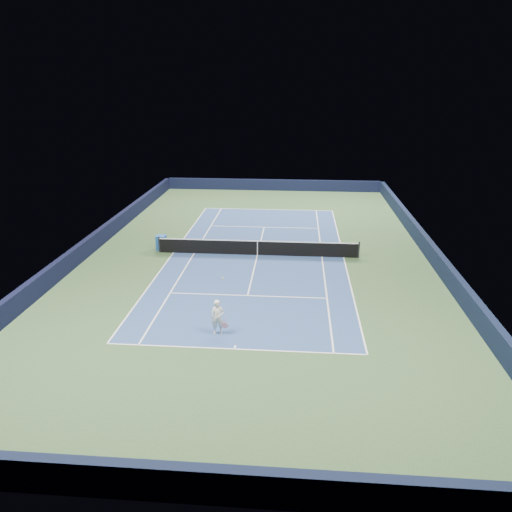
{
  "coord_description": "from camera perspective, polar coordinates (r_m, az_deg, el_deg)",
  "views": [
    {
      "loc": [
        2.42,
        -30.08,
        10.66
      ],
      "look_at": [
        0.16,
        -3.0,
        1.0
      ],
      "focal_mm": 35.0,
      "sensor_mm": 36.0,
      "label": 1
    }
  ],
  "objects": [
    {
      "name": "sideline_doubles_right",
      "position": [
        32.05,
        9.99,
        -0.14
      ],
      "size": [
        0.08,
        23.77,
        0.0
      ],
      "primitive_type": "cube",
      "color": "white",
      "rests_on": "ground"
    },
    {
      "name": "wall_near",
      "position": [
        14.6,
        -6.73,
        -24.42
      ],
      "size": [
        22.0,
        0.35,
        1.1
      ],
      "primitive_type": "cube",
      "color": "black",
      "rests_on": "ground"
    },
    {
      "name": "baseline_far",
      "position": [
        43.36,
        1.43,
        5.34
      ],
      "size": [
        10.97,
        0.08,
        0.0
      ],
      "primitive_type": "cube",
      "color": "white",
      "rests_on": "ground"
    },
    {
      "name": "sponsor_cube",
      "position": [
        33.41,
        -10.77,
        1.5
      ],
      "size": [
        0.63,
        0.57,
        0.99
      ],
      "color": "#1D55B3",
      "rests_on": "ground"
    },
    {
      "name": "wall_left",
      "position": [
        34.38,
        -18.13,
        1.47
      ],
      "size": [
        0.35,
        40.0,
        1.1
      ],
      "primitive_type": "cube",
      "color": "black",
      "rests_on": "ground"
    },
    {
      "name": "wall_far",
      "position": [
        50.97,
        1.98,
        8.12
      ],
      "size": [
        22.0,
        0.35,
        1.1
      ],
      "primitive_type": "cube",
      "color": "black",
      "rests_on": "ground"
    },
    {
      "name": "sideline_doubles_left",
      "position": [
        32.87,
        -9.41,
        0.39
      ],
      "size": [
        0.08,
        23.77,
        0.0
      ],
      "primitive_type": "cube",
      "color": "white",
      "rests_on": "ground"
    },
    {
      "name": "service_line_far",
      "position": [
        38.08,
        0.94,
        3.32
      ],
      "size": [
        8.23,
        0.08,
        0.0
      ],
      "primitive_type": "cube",
      "color": "white",
      "rests_on": "ground"
    },
    {
      "name": "wall_right",
      "position": [
        32.82,
        19.36,
        0.49
      ],
      "size": [
        0.35,
        40.0,
        1.1
      ],
      "primitive_type": "cube",
      "color": "#101932",
      "rests_on": "ground"
    },
    {
      "name": "center_service_line",
      "position": [
        32.0,
        0.16,
        0.13
      ],
      "size": [
        0.08,
        12.8,
        0.0
      ],
      "primitive_type": "cube",
      "color": "white",
      "rests_on": "ground"
    },
    {
      "name": "court_surface",
      "position": [
        32.0,
        0.16,
        0.12
      ],
      "size": [
        10.97,
        23.77,
        0.01
      ],
      "primitive_type": "cube",
      "color": "navy",
      "rests_on": "ground"
    },
    {
      "name": "ground",
      "position": [
        32.0,
        0.16,
        0.11
      ],
      "size": [
        40.0,
        40.0,
        0.0
      ],
      "primitive_type": "plane",
      "color": "#324E2A",
      "rests_on": "ground"
    },
    {
      "name": "sideline_singles_left",
      "position": [
        32.57,
        -7.07,
        0.33
      ],
      "size": [
        0.08,
        23.77,
        0.0
      ],
      "primitive_type": "cube",
      "color": "white",
      "rests_on": "ground"
    },
    {
      "name": "baseline_near",
      "position": [
        21.22,
        -2.46,
        -10.58
      ],
      "size": [
        10.97,
        0.08,
        0.0
      ],
      "primitive_type": "cube",
      "color": "white",
      "rests_on": "ground"
    },
    {
      "name": "service_line_near",
      "position": [
        26.07,
        -0.97,
        -4.54
      ],
      "size": [
        8.23,
        0.08,
        0.0
      ],
      "primitive_type": "cube",
      "color": "white",
      "rests_on": "ground"
    },
    {
      "name": "center_mark_far",
      "position": [
        43.21,
        1.42,
        5.3
      ],
      "size": [
        0.08,
        0.3,
        0.0
      ],
      "primitive_type": "cube",
      "color": "white",
      "rests_on": "ground"
    },
    {
      "name": "sideline_singles_right",
      "position": [
        31.95,
        7.54,
        -0.08
      ],
      "size": [
        0.08,
        23.77,
        0.0
      ],
      "primitive_type": "cube",
      "color": "white",
      "rests_on": "ground"
    },
    {
      "name": "center_mark_near",
      "position": [
        21.35,
        -2.41,
        -10.38
      ],
      "size": [
        0.08,
        0.3,
        0.0
      ],
      "primitive_type": "cube",
      "color": "white",
      "rests_on": "ground"
    },
    {
      "name": "tennis_player",
      "position": [
        22.05,
        -4.39,
        -7.02
      ],
      "size": [
        0.78,
        1.27,
        2.29
      ],
      "color": "white",
      "rests_on": "ground"
    },
    {
      "name": "tennis_net",
      "position": [
        31.84,
        0.17,
        0.97
      ],
      "size": [
        12.9,
        0.1,
        1.07
      ],
      "color": "black",
      "rests_on": "ground"
    }
  ]
}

